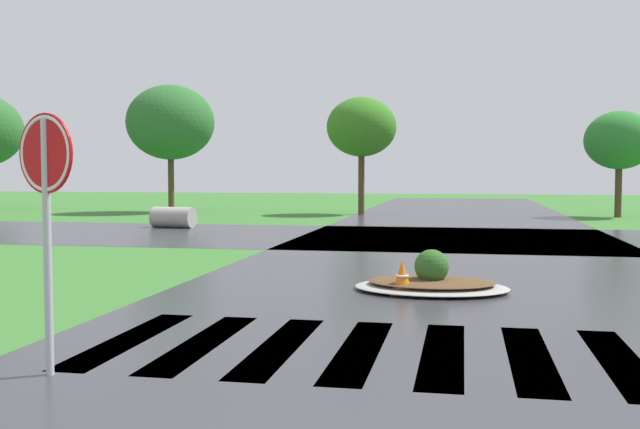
{
  "coord_description": "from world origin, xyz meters",
  "views": [
    {
      "loc": [
        0.2,
        -3.93,
        1.96
      ],
      "look_at": [
        -2.54,
        10.34,
        1.11
      ],
      "focal_mm": 42.0,
      "sensor_mm": 36.0,
      "label": 1
    }
  ],
  "objects_px": {
    "median_island": "(431,282)",
    "drainage_pipe_stack": "(173,217)",
    "traffic_cone": "(402,278)",
    "stop_sign": "(46,181)"
  },
  "relations": [
    {
      "from": "stop_sign",
      "to": "median_island",
      "type": "relative_size",
      "value": 1.0
    },
    {
      "from": "median_island",
      "to": "drainage_pipe_stack",
      "type": "distance_m",
      "value": 15.2
    },
    {
      "from": "drainage_pipe_stack",
      "to": "traffic_cone",
      "type": "height_order",
      "value": "drainage_pipe_stack"
    },
    {
      "from": "stop_sign",
      "to": "median_island",
      "type": "xyz_separation_m",
      "value": [
        3.38,
        5.78,
        -1.71
      ]
    },
    {
      "from": "drainage_pipe_stack",
      "to": "median_island",
      "type": "bearing_deg",
      "value": -52.24
    },
    {
      "from": "stop_sign",
      "to": "traffic_cone",
      "type": "bearing_deg",
      "value": 83.19
    },
    {
      "from": "median_island",
      "to": "traffic_cone",
      "type": "distance_m",
      "value": 0.64
    },
    {
      "from": "stop_sign",
      "to": "median_island",
      "type": "height_order",
      "value": "stop_sign"
    },
    {
      "from": "median_island",
      "to": "drainage_pipe_stack",
      "type": "relative_size",
      "value": 1.62
    },
    {
      "from": "traffic_cone",
      "to": "median_island",
      "type": "bearing_deg",
      "value": 45.11
    }
  ]
}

